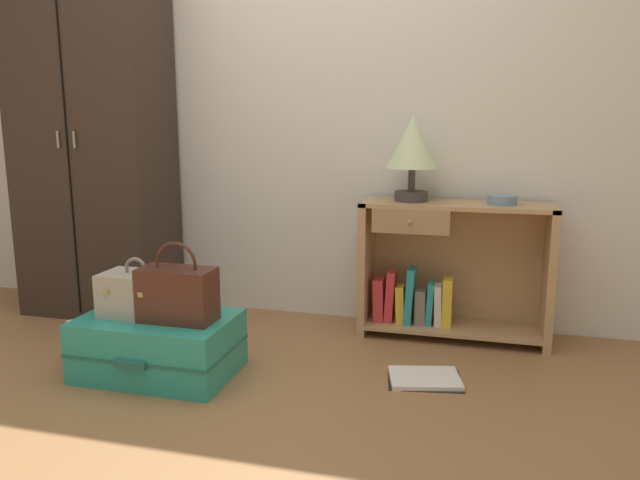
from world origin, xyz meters
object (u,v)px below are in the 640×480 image
bookshelf (446,272)px  table_lamp (413,146)px  handbag (177,293)px  bottle (73,345)px  train_case (137,294)px  open_book_on_floor (425,378)px  wardrobe (93,138)px  bowl (502,200)px  suitcase_large (159,345)px

bookshelf → table_lamp: bearing=-178.9°
handbag → bottle: size_ratio=1.60×
handbag → train_case: bearing=173.3°
train_case → open_book_on_floor: bearing=10.6°
bookshelf → train_case: (-1.28, -0.84, 0.02)m
wardrobe → table_lamp: 1.79m
train_case → bottle: bearing=-176.0°
bowl → suitcase_large: size_ratio=0.21×
train_case → handbag: bearing=-6.7°
handbag → table_lamp: bearing=44.3°
bottle → suitcase_large: bearing=3.1°
table_lamp → bowl: size_ratio=3.03×
wardrobe → table_lamp: wardrobe is taller
bookshelf → suitcase_large: bearing=-144.8°
wardrobe → handbag: wardrobe is taller
train_case → bottle: train_case is taller
wardrobe → bookshelf: wardrobe is taller
bottle → open_book_on_floor: 1.60m
bookshelf → train_case: 1.53m
bookshelf → bowl: size_ratio=6.68×
open_book_on_floor → handbag: bearing=-166.0°
bookshelf → handbag: (-1.07, -0.86, 0.04)m
bookshelf → table_lamp: 0.67m
handbag → open_book_on_floor: (1.03, 0.26, -0.38)m
open_book_on_floor → bowl: bearing=63.3°
wardrobe → handbag: size_ratio=5.84×
bookshelf → handbag: 1.37m
wardrobe → train_case: size_ratio=6.67×
wardrobe → open_book_on_floor: wardrobe is taller
wardrobe → bowl: 2.25m
train_case → handbag: 0.21m
bookshelf → bottle: 1.84m
bowl → handbag: 1.61m
bookshelf → bottle: size_ratio=4.41×
bowl → bottle: (-1.87, -0.84, -0.62)m
train_case → open_book_on_floor: size_ratio=0.86×
bowl → suitcase_large: bowl is taller
bookshelf → handbag: bookshelf is taller
table_lamp → bottle: size_ratio=2.00×
table_lamp → open_book_on_floor: bearing=-76.0°
handbag → bookshelf: bearing=38.9°
bookshelf → handbag: bearing=-141.1°
bowl → train_case: size_ratio=0.47×
bottle → open_book_on_floor: bearing=9.2°
wardrobe → bottle: (0.37, -0.78, -0.91)m
table_lamp → open_book_on_floor: 1.15m
bowl → bottle: size_ratio=0.66×
table_lamp → suitcase_large: (-1.00, -0.83, -0.85)m
handbag → bottle: (-0.54, 0.00, -0.28)m
open_book_on_floor → bottle: bearing=-170.8°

